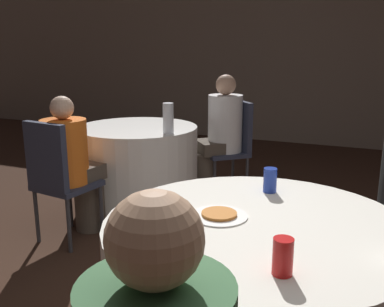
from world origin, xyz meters
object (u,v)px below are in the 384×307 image
at_px(table_near, 254,302).
at_px(chair_far_northeast, 234,140).
at_px(pizza_plate_near, 219,215).
at_px(soda_can_blue, 270,180).
at_px(chair_far_south, 56,173).
at_px(person_white_shirt, 219,136).
at_px(soda_can_red, 283,257).
at_px(person_orange_shirt, 74,167).
at_px(bottle_far, 168,118).
at_px(table_far, 138,166).

xyz_separation_m(table_near, chair_far_northeast, (-0.83, 2.36, 0.18)).
bearing_deg(pizza_plate_near, soda_can_blue, 72.34).
xyz_separation_m(chair_far_south, person_white_shirt, (0.73, 1.49, 0.05)).
bearing_deg(chair_far_south, table_near, -16.40).
xyz_separation_m(chair_far_northeast, soda_can_blue, (0.80, -1.97, 0.25)).
bearing_deg(soda_can_red, table_near, 114.92).
bearing_deg(soda_can_red, person_orange_shirt, 144.63).
relative_size(chair_far_northeast, pizza_plate_near, 3.84).
height_order(chair_far_northeast, pizza_plate_near, chair_far_northeast).
bearing_deg(soda_can_blue, soda_can_red, -74.42).
distance_m(table_near, person_white_shirt, 2.46).
bearing_deg(table_near, person_white_shirt, 113.05).
distance_m(table_near, chair_far_south, 1.86).
height_order(table_near, bottle_far, bottle_far).
xyz_separation_m(pizza_plate_near, bottle_far, (-1.00, 1.56, 0.12)).
xyz_separation_m(chair_far_south, pizza_plate_near, (1.53, -0.77, 0.20)).
bearing_deg(person_orange_shirt, person_white_shirt, 69.50).
relative_size(table_far, chair_far_northeast, 1.17).
relative_size(soda_can_blue, bottle_far, 0.48).
xyz_separation_m(chair_far_northeast, person_white_shirt, (-0.12, -0.11, 0.05)).
xyz_separation_m(table_far, chair_far_south, (-0.13, -0.96, 0.18)).
xyz_separation_m(table_far, pizza_plate_near, (1.40, -1.73, 0.38)).
distance_m(person_white_shirt, pizza_plate_near, 2.40).
distance_m(table_near, soda_can_blue, 0.59).
bearing_deg(soda_can_blue, table_near, -84.50).
relative_size(chair_far_northeast, bottle_far, 3.70).
relative_size(table_far, soda_can_blue, 9.02).
relative_size(table_far, person_orange_shirt, 0.99).
height_order(table_far, bottle_far, bottle_far).
bearing_deg(soda_can_blue, chair_far_south, 167.41).
relative_size(table_near, chair_far_south, 1.36).
height_order(person_orange_shirt, soda_can_red, person_orange_shirt).
xyz_separation_m(chair_far_northeast, bottle_far, (-0.32, -0.81, 0.32)).
xyz_separation_m(person_orange_shirt, pizza_plate_near, (1.50, -0.94, 0.19)).
relative_size(soda_can_blue, soda_can_red, 1.00).
bearing_deg(pizza_plate_near, soda_can_red, -47.62).
bearing_deg(person_orange_shirt, chair_far_south, -90.00).
relative_size(table_near, bottle_far, 5.02).
distance_m(chair_far_south, person_white_shirt, 1.66).
relative_size(pizza_plate_near, soda_can_blue, 2.01).
bearing_deg(person_orange_shirt, bottle_far, 58.45).
xyz_separation_m(table_far, soda_can_blue, (1.52, -1.33, 0.44)).
bearing_deg(table_near, table_far, 132.25).
distance_m(table_far, bottle_far, 0.66).
height_order(chair_far_northeast, chair_far_south, same).
relative_size(chair_far_northeast, person_orange_shirt, 0.85).
distance_m(pizza_plate_near, bottle_far, 1.85).
relative_size(soda_can_red, bottle_far, 0.48).
distance_m(table_far, person_white_shirt, 0.84).
xyz_separation_m(soda_can_blue, bottle_far, (-1.12, 1.16, 0.07)).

